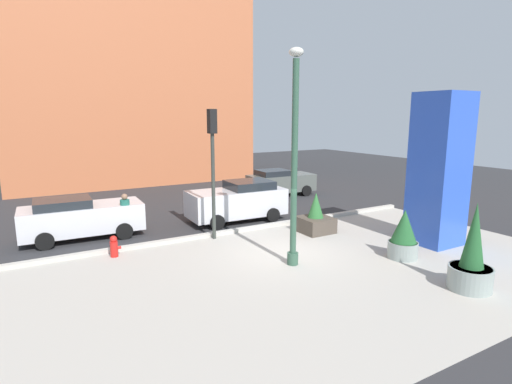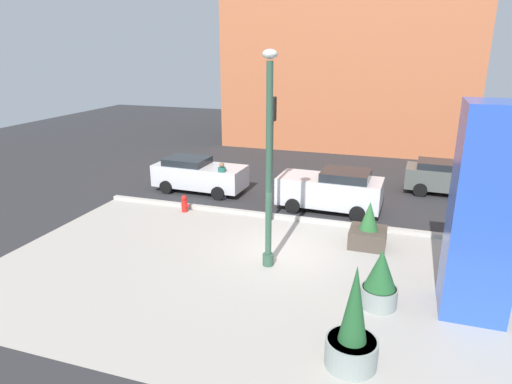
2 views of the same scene
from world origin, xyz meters
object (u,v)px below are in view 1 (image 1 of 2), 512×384
Objects in this scene: lamp_post at (294,164)px; potted_plant_near_left at (315,219)px; traffic_light_far_side at (213,154)px; art_pillar_blue at (439,170)px; car_intersection at (238,201)px; car_far_lane at (280,182)px; car_passing_lane at (81,217)px; potted_plant_mid_plaza at (404,236)px; pedestrian_by_curb at (125,213)px; potted_plant_by_pillar at (472,260)px; fire_hydrant at (114,246)px.

lamp_post is 4.05× the size of potted_plant_near_left.
traffic_light_far_side is at bearing 162.17° from potted_plant_near_left.
art_pillar_blue reaches higher than car_intersection.
car_intersection is at bearing 79.76° from lamp_post.
car_far_lane is at bearing 40.43° from traffic_light_far_side.
traffic_light_far_side reaches higher than potted_plant_near_left.
car_passing_lane is at bearing 130.30° from lamp_post.
potted_plant_mid_plaza is 0.38× the size of car_intersection.
car_passing_lane is (-11.42, 7.31, -1.94)m from art_pillar_blue.
car_far_lane is 11.98m from car_passing_lane.
car_far_lane is 2.29× the size of pedestrian_by_curb.
pedestrian_by_curb is (-7.11, 9.78, 0.11)m from potted_plant_by_pillar.
potted_plant_by_pillar is 14.15m from car_far_lane.
car_far_lane is 6.34m from car_intersection.
pedestrian_by_curb is (0.88, 2.13, 0.61)m from fire_hydrant.
art_pillar_blue is 1.23× the size of car_passing_lane.
pedestrian_by_curb is (-2.92, 1.92, -2.36)m from traffic_light_far_side.
pedestrian_by_curb is (1.55, -0.75, 0.13)m from car_passing_lane.
potted_plant_mid_plaza is at bearing -70.86° from car_intersection.
art_pillar_blue is at bearing -33.74° from traffic_light_far_side.
traffic_light_far_side is at bearing -30.86° from car_passing_lane.
potted_plant_near_left is at bearing 91.83° from potted_plant_by_pillar.
lamp_post reaches higher than car_passing_lane.
potted_plant_by_pillar is at bearing -88.17° from potted_plant_near_left.
art_pillar_blue is 2.26× the size of potted_plant_by_pillar.
fire_hydrant is at bearing -77.02° from car_passing_lane.
potted_plant_by_pillar reaches higher than potted_plant_mid_plaza.
lamp_post is 5.98m from art_pillar_blue.
art_pillar_blue is 3.36× the size of potted_plant_near_left.
potted_plant_mid_plaza is 2.24× the size of fire_hydrant.
car_intersection is (-1.87, 3.30, 0.35)m from potted_plant_near_left.
potted_plant_near_left is at bearing 99.20° from potted_plant_mid_plaza.
potted_plant_by_pillar is 0.61× the size of car_far_lane.
traffic_light_far_side is 2.84× the size of pedestrian_by_curb.
lamp_post is 1.51× the size of car_intersection.
potted_plant_mid_plaza is 12.01m from car_passing_lane.
traffic_light_far_side is 3.79m from car_intersection.
potted_plant_by_pillar is 0.55× the size of car_intersection.
car_far_lane is 10.77m from pedestrian_by_curb.
potted_plant_near_left is 7.90m from car_far_lane.
lamp_post reaches higher than potted_plant_by_pillar.
art_pillar_blue is 3.18× the size of pedestrian_by_curb.
lamp_post is 5.64m from potted_plant_by_pillar.
car_passing_lane is (-8.44, 3.95, 0.28)m from potted_plant_near_left.
art_pillar_blue reaches higher than car_far_lane.
art_pillar_blue is at bearing 49.35° from potted_plant_by_pillar.
potted_plant_near_left is 0.37× the size of car_intersection.
traffic_light_far_side is at bearing -136.17° from car_intersection.
lamp_post reaches higher than potted_plant_mid_plaza.
traffic_light_far_side is (-4.61, 5.20, 2.56)m from potted_plant_mid_plaza.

